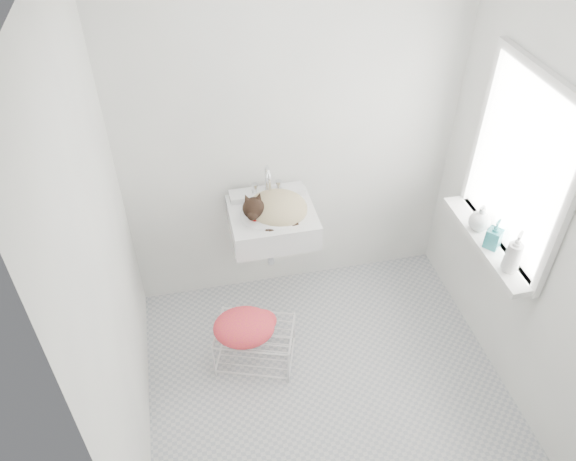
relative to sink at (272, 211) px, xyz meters
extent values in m
cube|color=#B8B8B8|center=(0.19, -0.74, -0.85)|extent=(2.20, 2.00, 0.02)
cube|color=white|center=(0.19, 0.26, 0.40)|extent=(2.20, 0.02, 2.50)
cube|color=white|center=(1.29, -0.74, 0.40)|extent=(0.02, 2.00, 2.50)
cube|color=white|center=(-0.91, -0.74, 0.40)|extent=(0.02, 2.00, 2.50)
cube|color=white|center=(1.27, -0.54, 0.50)|extent=(0.01, 0.80, 1.00)
cube|color=white|center=(1.26, -0.54, 0.50)|extent=(0.04, 0.90, 1.10)
cube|color=white|center=(1.20, -0.54, -0.02)|extent=(0.16, 0.88, 0.04)
cube|color=white|center=(0.00, 0.00, 0.00)|extent=(0.54, 0.47, 0.22)
ellipsoid|color=#CBB987|center=(0.03, -0.01, 0.03)|extent=(0.41, 0.36, 0.19)
sphere|color=black|center=(-0.12, -0.07, 0.12)|extent=(0.15, 0.15, 0.14)
torus|color=#B90000|center=(-0.10, -0.08, 0.08)|extent=(0.13, 0.13, 0.05)
cube|color=white|center=(-0.21, -0.45, -0.70)|extent=(0.55, 0.47, 0.28)
ellipsoid|color=orange|center=(-0.28, -0.48, -0.54)|extent=(0.42, 0.32, 0.16)
imported|color=silver|center=(1.19, -0.80, 0.00)|extent=(0.12, 0.12, 0.22)
imported|color=teal|center=(1.19, -0.60, 0.00)|extent=(0.12, 0.12, 0.18)
imported|color=silver|center=(1.19, -0.43, 0.00)|extent=(0.18, 0.18, 0.17)
camera|label=1|loc=(-0.50, -2.75, 2.18)|focal=35.09mm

